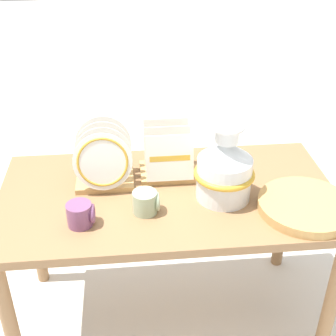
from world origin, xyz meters
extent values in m
plane|color=silver|center=(0.00, 0.00, 0.00)|extent=(14.00, 14.00, 0.00)
cube|color=olive|center=(0.00, 0.00, 0.67)|extent=(1.31, 0.69, 0.03)
cylinder|color=olive|center=(-0.60, -0.29, 0.33)|extent=(0.06, 0.06, 0.65)
cylinder|color=olive|center=(0.60, -0.29, 0.33)|extent=(0.06, 0.06, 0.65)
cylinder|color=olive|center=(-0.60, 0.29, 0.33)|extent=(0.06, 0.06, 0.65)
cylinder|color=olive|center=(0.60, 0.29, 0.33)|extent=(0.06, 0.06, 0.65)
cylinder|color=silver|center=(0.21, -0.05, 0.77)|extent=(0.20, 0.20, 0.17)
cone|color=silver|center=(0.21, -0.05, 0.89)|extent=(0.20, 0.20, 0.07)
cylinder|color=silver|center=(0.21, -0.05, 0.96)|extent=(0.09, 0.09, 0.06)
torus|color=silver|center=(0.21, -0.05, 0.99)|extent=(0.13, 0.13, 0.02)
torus|color=gold|center=(0.21, -0.05, 0.79)|extent=(0.23, 0.23, 0.02)
cube|color=tan|center=(-0.24, 0.10, 0.70)|extent=(0.23, 0.17, 0.02)
cylinder|color=tan|center=(-0.32, 0.16, 0.75)|extent=(0.01, 0.01, 0.08)
cylinder|color=tan|center=(-0.16, 0.16, 0.75)|extent=(0.01, 0.01, 0.08)
cylinder|color=white|center=(-0.24, 0.02, 0.82)|extent=(0.22, 0.05, 0.22)
torus|color=gold|center=(-0.24, 0.02, 0.82)|extent=(0.19, 0.05, 0.19)
cylinder|color=white|center=(-0.24, 0.07, 0.82)|extent=(0.22, 0.05, 0.22)
cylinder|color=white|center=(-0.24, 0.12, 0.82)|extent=(0.22, 0.05, 0.22)
cylinder|color=white|center=(-0.24, 0.17, 0.82)|extent=(0.22, 0.05, 0.22)
cube|color=tan|center=(0.01, 0.13, 0.70)|extent=(0.23, 0.17, 0.02)
cylinder|color=tan|center=(-0.07, 0.20, 0.75)|extent=(0.01, 0.01, 0.08)
cylinder|color=tan|center=(0.09, 0.20, 0.75)|extent=(0.01, 0.01, 0.08)
cube|color=white|center=(0.01, 0.06, 0.81)|extent=(0.19, 0.04, 0.18)
cube|color=white|center=(0.01, 0.13, 0.81)|extent=(0.19, 0.04, 0.18)
cube|color=white|center=(0.01, 0.21, 0.81)|extent=(0.19, 0.04, 0.18)
cube|color=gold|center=(0.01, 0.06, 0.81)|extent=(0.16, 0.01, 0.02)
cylinder|color=tan|center=(0.49, -0.17, 0.69)|extent=(0.35, 0.35, 0.01)
cylinder|color=tan|center=(0.49, -0.17, 0.70)|extent=(0.35, 0.35, 0.01)
cylinder|color=tan|center=(0.49, -0.17, 0.71)|extent=(0.35, 0.35, 0.01)
cylinder|color=tan|center=(0.49, -0.17, 0.72)|extent=(0.35, 0.35, 0.01)
cylinder|color=#9EB28E|center=(-0.10, -0.12, 0.73)|extent=(0.09, 0.09, 0.08)
torus|color=#9EB28E|center=(-0.05, -0.12, 0.73)|extent=(0.02, 0.07, 0.07)
cylinder|color=#7A4770|center=(-0.33, -0.17, 0.73)|extent=(0.09, 0.09, 0.08)
torus|color=#7A4770|center=(-0.28, -0.17, 0.73)|extent=(0.02, 0.07, 0.07)
camera|label=1|loc=(-0.15, -1.49, 1.71)|focal=50.00mm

